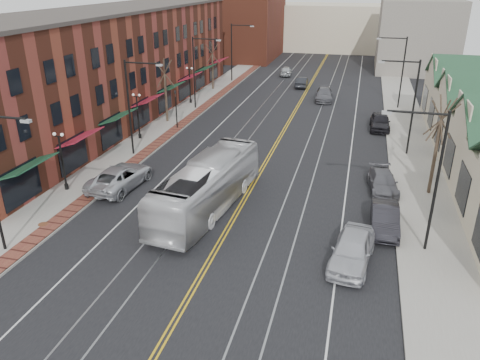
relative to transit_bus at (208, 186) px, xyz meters
The scene contains 31 objects.
ground 8.27m from the transit_bus, 75.70° to the right, with size 160.00×160.00×0.00m, color black.
sidewalk_left 15.82m from the transit_bus, 129.45° to the left, with size 4.00×120.00×0.15m, color gray.
sidewalk_right 18.61m from the transit_bus, 40.96° to the left, with size 4.00×120.00×0.15m, color gray.
building_left 25.89m from the transit_bus, 131.59° to the left, with size 10.00×50.00×11.00m, color brown.
backdrop_left 63.93m from the transit_bus, 102.69° to the left, with size 14.00×18.00×14.00m, color brown.
backdrop_mid 77.23m from the transit_bus, 88.52° to the left, with size 22.00×14.00×9.00m, color beige.
backdrop_right 59.75m from the transit_bus, 73.43° to the left, with size 12.00×16.00×11.00m, color slate.
streetlight_l_1 12.63m from the transit_bus, 137.98° to the left, with size 3.33×0.25×8.00m.
streetlight_l_2 26.00m from the transit_bus, 110.53° to the left, with size 3.33×0.25×8.00m.
streetlight_l_3 41.29m from the transit_bus, 102.70° to the left, with size 3.33×0.25×8.00m.
streetlight_r_0 13.59m from the transit_bus, ahead, with size 3.33×0.25×8.00m.
streetlight_r_1 19.53m from the transit_bus, 47.33° to the left, with size 3.33×0.25×8.00m.
streetlight_r_2 33.02m from the transit_bus, 66.60° to the left, with size 3.33×0.25×8.00m.
lamppost_l_1 10.81m from the transit_bus, behind, with size 0.84×0.28×4.27m.
lamppost_l_2 16.27m from the transit_bus, 131.63° to the left, with size 0.84×0.28×4.27m.
lamppost_l_3 28.30m from the transit_bus, 112.44° to the left, with size 0.84×0.28×4.27m.
tree_left_near 21.05m from the transit_bus, 120.05° to the left, with size 1.78×1.37×6.48m.
tree_left_far 35.76m from the transit_bus, 107.09° to the left, with size 1.66×1.28×6.02m.
tree_right_mid 15.88m from the transit_bus, 22.99° to the left, with size 1.90×1.46×6.93m.
manhole_mid 10.51m from the transit_bus, 152.21° to the right, with size 0.60×0.60×0.02m, color #592D19.
manhole_far 9.33m from the transit_bus, behind, with size 0.60×0.60×0.02m, color #592D19.
traffic_signal 18.31m from the transit_bus, 118.03° to the left, with size 0.18×0.15×3.80m.
transit_bus is the anchor object (origin of this frame).
parked_suv 7.56m from the transit_bus, 166.55° to the left, with size 2.76×5.98×1.66m, color silver.
parked_car_a 10.42m from the transit_bus, 23.87° to the right, with size 2.03×5.04×1.72m, color silver.
parked_car_b 11.34m from the transit_bus, ahead, with size 1.59×4.56×1.50m, color #242228.
parked_car_c 12.81m from the transit_bus, 27.78° to the left, with size 1.90×4.67×1.36m, color #5C5B62.
parked_car_d 24.11m from the transit_bus, 62.03° to the left, with size 1.92×4.77×1.62m, color black.
distant_car_left 38.95m from the transit_bus, 88.53° to the left, with size 1.50×4.31×1.42m, color #222327.
distant_car_right 32.36m from the transit_bus, 81.60° to the left, with size 2.09×5.14×1.49m, color #58585E.
distant_car_far 46.67m from the transit_bus, 93.07° to the left, with size 1.73×4.29×1.46m, color #AAAEB1.
Camera 1 is at (7.07, -18.59, 14.31)m, focal length 35.00 mm.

